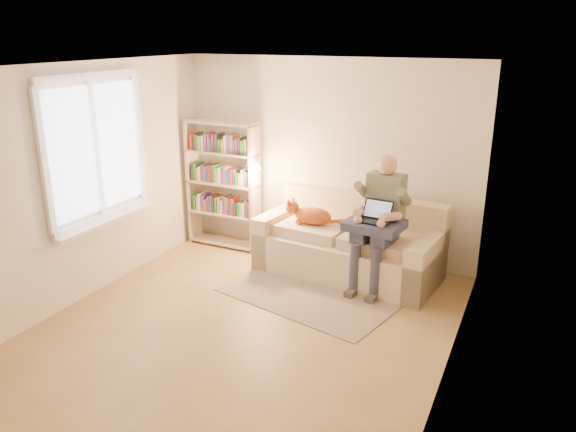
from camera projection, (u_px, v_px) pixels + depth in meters
The scene contains 14 objects.
floor at pixel (246, 326), 5.79m from camera, with size 4.50×4.50×0.00m, color olive.
ceiling at pixel (239, 66), 4.97m from camera, with size 4.00×4.50×0.02m, color white.
wall_left at pixel (84, 183), 6.18m from camera, with size 0.02×4.50×2.60m, color silver.
wall_right at pixel (457, 237), 4.58m from camera, with size 0.02×4.50×2.60m, color silver.
wall_back at pixel (327, 160), 7.32m from camera, with size 4.00×0.02×2.60m, color silver.
wall_front at pixel (64, 305), 3.44m from camera, with size 4.00×0.02×2.60m, color silver.
window at pixel (100, 173), 6.31m from camera, with size 0.12×1.52×1.69m.
sofa at pixel (349, 247), 6.98m from camera, with size 2.32×1.25×0.94m.
person at pixel (380, 215), 6.46m from camera, with size 0.49×0.72×1.57m.
cat at pixel (306, 214), 7.02m from camera, with size 0.74×0.31×0.27m.
blanket at pixel (377, 226), 6.35m from camera, with size 0.62×0.51×0.10m, color #2D334E.
laptop at pixel (378, 216), 6.33m from camera, with size 0.37×0.34×0.27m.
bookshelf at pixel (223, 178), 7.67m from camera, with size 1.17×0.35×1.77m.
rug at pixel (309, 295), 6.45m from camera, with size 1.96×1.16×0.01m, color gray.
Camera 1 is at (2.55, -4.48, 2.90)m, focal length 35.00 mm.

